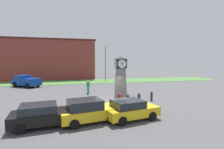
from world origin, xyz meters
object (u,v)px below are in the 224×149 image
at_px(bollard_mid_row, 139,97).
at_px(bollard_end_row, 119,100).
at_px(car_by_building, 130,109).
at_px(street_lamp_near_road, 105,61).
at_px(pickup_truck, 26,81).
at_px(bollard_far_row, 128,99).
at_px(clock_tower, 121,77).
at_px(pedestrian_near_bench, 88,86).
at_px(bollard_near_tower, 152,96).
at_px(car_navy_sedan, 42,115).
at_px(car_near_tower, 88,111).

relative_size(bollard_mid_row, bollard_end_row, 0.79).
xyz_separation_m(car_by_building, street_lamp_near_road, (2.71, 24.81, 3.33)).
bearing_deg(pickup_truck, bollard_far_row, -47.26).
xyz_separation_m(bollard_mid_row, bollard_far_row, (-1.31, -0.36, -0.00)).
relative_size(car_by_building, pickup_truck, 0.84).
bearing_deg(bollard_mid_row, bollard_end_row, -157.08).
bearing_deg(car_by_building, clock_tower, 79.97).
relative_size(bollard_far_row, pedestrian_near_bench, 0.52).
bearing_deg(bollard_near_tower, car_navy_sedan, -153.54).
relative_size(bollard_mid_row, car_by_building, 0.22).
xyz_separation_m(car_near_tower, street_lamp_near_road, (5.77, 24.68, 3.26)).
xyz_separation_m(bollard_near_tower, bollard_far_row, (-2.82, -0.60, -0.03)).
height_order(car_near_tower, car_by_building, car_near_tower).
height_order(car_near_tower, street_lamp_near_road, street_lamp_near_road).
bearing_deg(car_navy_sedan, clock_tower, 45.32).
distance_m(car_near_tower, pedestrian_near_bench, 10.22).
height_order(clock_tower, street_lamp_near_road, street_lamp_near_road).
xyz_separation_m(bollard_mid_row, car_navy_sedan, (-8.58, -4.78, 0.29)).
xyz_separation_m(bollard_near_tower, bollard_end_row, (-3.89, -1.25, 0.09)).
xyz_separation_m(bollard_near_tower, car_by_building, (-4.06, -5.02, 0.25)).
bearing_deg(car_near_tower, bollard_far_row, 44.92).
xyz_separation_m(pickup_truck, pedestrian_near_bench, (9.18, -7.75, 0.09)).
relative_size(bollard_near_tower, bollard_far_row, 1.06).
relative_size(clock_tower, bollard_far_row, 5.09).
height_order(car_navy_sedan, car_near_tower, car_near_tower).
height_order(bollard_mid_row, bollard_far_row, bollard_mid_row).
bearing_deg(bollard_far_row, bollard_near_tower, 12.09).
bearing_deg(car_by_building, street_lamp_near_road, 83.77).
bearing_deg(car_by_building, car_navy_sedan, -180.00).
distance_m(clock_tower, street_lamp_near_road, 17.51).
relative_size(car_near_tower, street_lamp_near_road, 0.61).
bearing_deg(pedestrian_near_bench, bollard_far_row, -59.76).
bearing_deg(car_navy_sedan, pickup_truck, 106.46).
height_order(clock_tower, bollard_far_row, clock_tower).
bearing_deg(bollard_near_tower, pedestrian_near_bench, 139.78).
distance_m(bollard_near_tower, street_lamp_near_road, 20.15).
xyz_separation_m(bollard_far_row, car_by_building, (-1.24, -4.42, 0.28)).
relative_size(bollard_far_row, street_lamp_near_road, 0.13).
xyz_separation_m(bollard_mid_row, street_lamp_near_road, (0.16, 20.02, 3.61)).
bearing_deg(bollard_far_row, bollard_mid_row, 15.57).
bearing_deg(pedestrian_near_bench, clock_tower, -39.41).
distance_m(bollard_end_row, car_near_tower, 4.88).
relative_size(pedestrian_near_bench, street_lamp_near_road, 0.25).
distance_m(bollard_mid_row, street_lamp_near_road, 20.35).
xyz_separation_m(clock_tower, bollard_mid_row, (1.23, -2.65, -1.91)).
bearing_deg(bollard_far_row, bollard_end_row, -149.07).
height_order(bollard_mid_row, car_near_tower, car_near_tower).
height_order(bollard_end_row, pedestrian_near_bench, pedestrian_near_bench).
distance_m(bollard_near_tower, car_navy_sedan, 11.28).
distance_m(car_by_building, street_lamp_near_road, 25.18).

